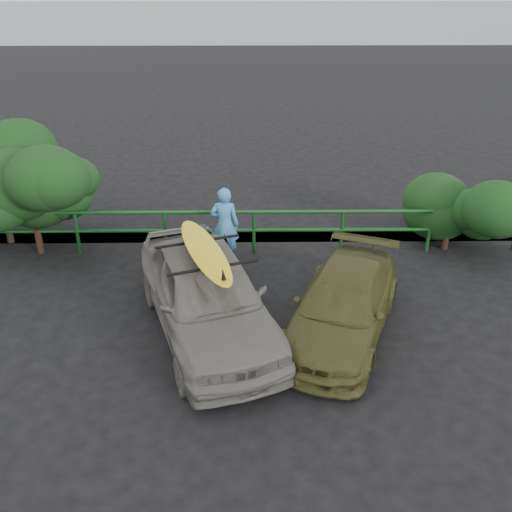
{
  "coord_description": "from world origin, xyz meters",
  "views": [
    {
      "loc": [
        0.91,
        -6.7,
        6.03
      ],
      "look_at": [
        1.02,
        2.57,
        1.17
      ],
      "focal_mm": 40.0,
      "sensor_mm": 36.0,
      "label": 1
    }
  ],
  "objects_px": {
    "olive_vehicle": "(342,306)",
    "sedan": "(207,294)",
    "guardrail": "(210,232)",
    "surfboard": "(205,251)",
    "man": "(225,225)"
  },
  "relations": [
    {
      "from": "guardrail",
      "to": "sedan",
      "type": "height_order",
      "value": "sedan"
    },
    {
      "from": "olive_vehicle",
      "to": "surfboard",
      "type": "height_order",
      "value": "surfboard"
    },
    {
      "from": "sedan",
      "to": "olive_vehicle",
      "type": "relative_size",
      "value": 1.18
    },
    {
      "from": "man",
      "to": "surfboard",
      "type": "relative_size",
      "value": 0.65
    },
    {
      "from": "surfboard",
      "to": "man",
      "type": "bearing_deg",
      "value": 66.57
    },
    {
      "from": "olive_vehicle",
      "to": "man",
      "type": "distance_m",
      "value": 3.59
    },
    {
      "from": "surfboard",
      "to": "sedan",
      "type": "bearing_deg",
      "value": 70.96
    },
    {
      "from": "man",
      "to": "surfboard",
      "type": "distance_m",
      "value": 2.88
    },
    {
      "from": "guardrail",
      "to": "man",
      "type": "height_order",
      "value": "man"
    },
    {
      "from": "guardrail",
      "to": "surfboard",
      "type": "height_order",
      "value": "surfboard"
    },
    {
      "from": "olive_vehicle",
      "to": "sedan",
      "type": "bearing_deg",
      "value": -160.15
    },
    {
      "from": "guardrail",
      "to": "olive_vehicle",
      "type": "distance_m",
      "value": 4.1
    },
    {
      "from": "man",
      "to": "surfboard",
      "type": "bearing_deg",
      "value": 89.15
    },
    {
      "from": "man",
      "to": "guardrail",
      "type": "bearing_deg",
      "value": -41.84
    },
    {
      "from": "surfboard",
      "to": "olive_vehicle",
      "type": "bearing_deg",
      "value": -20.85
    }
  ]
}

